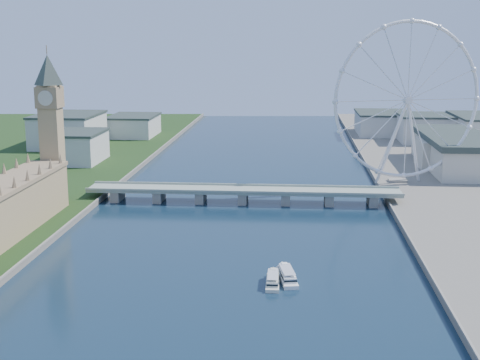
# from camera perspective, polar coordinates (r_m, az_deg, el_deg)

# --- Properties ---
(big_ben) EXTENTS (20.02, 20.02, 110.00)m
(big_ben) POSITION_cam_1_polar(r_m,az_deg,el_deg) (466.51, -15.89, 5.78)
(big_ben) COLOR tan
(big_ben) RESTS_ON ground
(westminster_bridge) EXTENTS (220.00, 22.00, 9.50)m
(westminster_bridge) POSITION_cam_1_polar(r_m,az_deg,el_deg) (470.29, 0.27, -1.13)
(westminster_bridge) COLOR gray
(westminster_bridge) RESTS_ON ground
(london_eye) EXTENTS (113.60, 39.12, 124.30)m
(london_eye) POSITION_cam_1_polar(r_m,az_deg,el_deg) (520.96, 14.12, 6.58)
(london_eye) COLOR silver
(london_eye) RESTS_ON ground
(county_hall) EXTENTS (54.00, 144.00, 35.00)m
(county_hall) POSITION_cam_1_polar(r_m,az_deg,el_deg) (613.87, 17.75, 0.76)
(county_hall) COLOR beige
(county_hall) RESTS_ON ground
(city_skyline) EXTENTS (505.00, 280.00, 32.00)m
(city_skyline) POSITION_cam_1_polar(r_m,az_deg,el_deg) (723.31, 4.95, 4.27)
(city_skyline) COLOR beige
(city_skyline) RESTS_ON ground
(tour_boat_near) EXTENTS (12.14, 29.04, 6.22)m
(tour_boat_near) POSITION_cam_1_polar(r_m,az_deg,el_deg) (323.08, 4.04, -8.55)
(tour_boat_near) COLOR white
(tour_boat_near) RESTS_ON ground
(tour_boat_far) EXTENTS (6.65, 25.75, 5.64)m
(tour_boat_far) POSITION_cam_1_polar(r_m,az_deg,el_deg) (317.65, 2.81, -8.90)
(tour_boat_far) COLOR silver
(tour_boat_far) RESTS_ON ground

